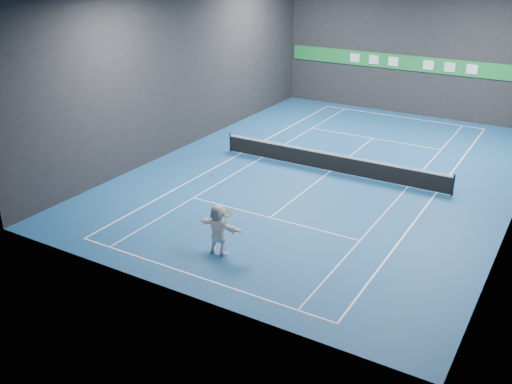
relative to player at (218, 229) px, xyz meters
The scene contains 18 objects.
ground 10.13m from the player, 88.95° to the left, with size 26.00×26.00×0.00m, color #184C86.
wall_back 23.34m from the player, 89.54° to the left, with size 18.00×0.10×9.00m, color #232325.
wall_front 4.55m from the player, 86.37° to the right, with size 18.00×0.10×9.00m, color #232325.
wall_left 13.83m from the player, 131.17° to the left, with size 0.10×26.00×9.00m, color #232325.
baseline_near 2.09m from the player, 84.16° to the right, with size 10.98×0.08×0.01m, color white.
baseline_far 21.99m from the player, 89.52° to the left, with size 10.98×0.08×0.01m, color white.
sideline_doubles_left 11.43m from the player, 117.76° to the left, with size 0.08×23.78×0.01m, color white.
sideline_doubles_right 11.61m from the player, 60.62° to the left, with size 0.08×23.78×0.01m, color white.
sideline_singles_left 10.86m from the player, 111.28° to the left, with size 0.06×23.78×0.01m, color white.
sideline_singles_right 11.00m from the player, 66.92° to the left, with size 0.06×23.78×0.01m, color white.
service_line_near 3.82m from the player, 87.12° to the left, with size 8.23×0.06×0.01m, color white.
service_line_far 16.51m from the player, 89.36° to the left, with size 8.23×0.06×0.01m, color white.
center_service_line 10.13m from the player, 88.95° to the left, with size 0.06×12.80×0.01m, color white.
player is the anchor object (origin of this frame).
tennis_ball 2.11m from the player, 159.90° to the left, with size 0.07×0.07×0.07m, color yellow.
tennis_net 10.09m from the player, 88.95° to the left, with size 12.50×0.10×1.07m.
sponsor_banner 23.15m from the player, 89.54° to the left, with size 17.64×0.11×1.00m.
tennis_racket 0.78m from the player, ahead, with size 0.42×0.36×0.69m.
Camera 1 is at (10.78, -25.77, 10.83)m, focal length 40.00 mm.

